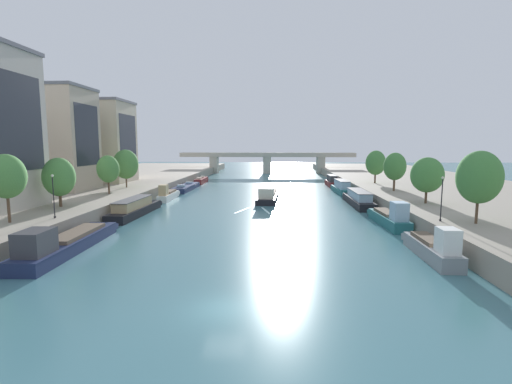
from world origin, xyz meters
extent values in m
plane|color=#42757F|center=(0.00, 0.00, 0.00)|extent=(400.00, 400.00, 0.00)
cube|color=gray|center=(-37.02, 55.00, 1.09)|extent=(36.00, 170.00, 2.18)
cube|color=gray|center=(37.02, 55.00, 1.09)|extent=(36.00, 170.00, 2.18)
cube|color=black|center=(1.78, 48.36, 0.45)|extent=(4.14, 17.71, 0.90)
cube|color=black|center=(2.21, 57.48, 0.54)|extent=(3.20, 1.35, 0.81)
cube|color=black|center=(1.78, 48.36, 0.93)|extent=(4.20, 17.71, 0.06)
cube|color=beige|center=(1.50, 42.39, 1.87)|extent=(2.64, 3.63, 1.81)
cube|color=black|center=(1.58, 44.16, 2.14)|extent=(1.98, 0.12, 0.51)
cube|color=brown|center=(1.87, 50.11, 1.14)|extent=(3.01, 9.25, 0.36)
cylinder|color=#232328|center=(2.03, 43.07, 1.51)|extent=(0.07, 0.07, 1.10)
cube|color=silver|center=(1.64, 35.19, 0.01)|extent=(1.73, 5.92, 0.03)
cube|color=silver|center=(-1.95, 35.36, 0.01)|extent=(2.27, 5.80, 0.03)
cube|color=#1E284C|center=(-16.57, 12.09, 0.57)|extent=(3.39, 15.59, 1.13)
cube|color=#1E284C|center=(-16.82, 20.19, 0.68)|extent=(2.82, 1.32, 0.93)
cube|color=#1E284C|center=(-16.57, 12.09, 1.16)|extent=(3.45, 15.59, 0.06)
cube|color=#38383D|center=(-16.42, 6.82, 2.20)|extent=(2.29, 3.17, 2.01)
cube|color=black|center=(-16.46, 8.38, 2.50)|extent=(1.76, 0.08, 0.56)
cube|color=brown|center=(-16.62, 13.64, 1.37)|extent=(2.53, 8.13, 0.36)
cylinder|color=#232328|center=(-15.99, 7.45, 1.74)|extent=(0.07, 0.07, 1.10)
cube|color=black|center=(-17.10, 30.50, 0.56)|extent=(3.07, 14.37, 1.11)
cube|color=black|center=(-16.90, 38.00, 0.67)|extent=(2.59, 1.30, 0.92)
cube|color=black|center=(-17.10, 30.50, 1.14)|extent=(3.13, 14.37, 0.06)
cube|color=tan|center=(-17.12, 29.78, 1.80)|extent=(2.45, 9.21, 1.26)
cube|color=#4C4C51|center=(-17.12, 29.78, 2.47)|extent=(2.62, 9.49, 0.08)
cylinder|color=#232328|center=(-16.81, 26.20, 1.72)|extent=(0.07, 0.07, 1.10)
cube|color=silver|center=(-16.77, 46.38, 0.56)|extent=(1.97, 9.40, 1.12)
cube|color=silver|center=(-16.88, 51.41, 0.67)|extent=(1.71, 1.27, 0.93)
cube|color=silver|center=(-16.77, 46.38, 1.15)|extent=(2.01, 9.40, 0.06)
cube|color=tan|center=(-16.70, 43.20, 2.13)|extent=(1.37, 1.90, 1.89)
cube|color=black|center=(-16.72, 44.15, 2.41)|extent=(1.06, 0.05, 0.53)
cube|color=brown|center=(-16.79, 47.32, 1.36)|extent=(1.48, 4.90, 0.36)
cylinder|color=#232328|center=(-16.44, 43.58, 1.73)|extent=(0.07, 0.07, 1.10)
cube|color=#1E284C|center=(-17.05, 61.33, 0.52)|extent=(3.13, 14.68, 1.03)
cube|color=#1E284C|center=(-16.98, 69.00, 0.62)|extent=(2.85, 1.25, 0.88)
cube|color=#1E284C|center=(-17.05, 61.33, 1.06)|extent=(3.19, 14.68, 0.06)
cube|color=#9EBCD6|center=(-17.02, 64.55, 1.29)|extent=(1.50, 0.91, 0.40)
cube|color=#9EBCD6|center=(-17.09, 57.22, 1.33)|extent=(1.65, 1.12, 0.48)
cylinder|color=#232328|center=(-16.65, 56.93, 1.64)|extent=(0.07, 0.07, 1.10)
cube|color=maroon|center=(-16.55, 76.23, 0.63)|extent=(2.03, 10.03, 1.27)
cube|color=maroon|center=(-16.60, 81.58, 0.76)|extent=(1.85, 1.28, 1.00)
cube|color=maroon|center=(-16.55, 76.23, 1.30)|extent=(2.07, 10.03, 0.06)
cube|color=beige|center=(-16.57, 78.43, 1.53)|extent=(0.98, 0.91, 0.40)
cube|color=beige|center=(-16.52, 73.42, 1.57)|extent=(1.08, 1.11, 0.48)
cylinder|color=#232328|center=(-16.23, 73.23, 1.88)|extent=(0.07, 0.07, 1.10)
cube|color=gray|center=(17.12, 11.53, 0.64)|extent=(2.08, 9.19, 1.28)
cube|color=gray|center=(17.17, 16.47, 0.77)|extent=(1.90, 1.28, 1.01)
cube|color=gray|center=(17.12, 11.53, 1.31)|extent=(2.12, 9.19, 0.06)
cube|color=white|center=(17.09, 8.42, 2.37)|extent=(1.51, 1.85, 2.07)
cube|color=black|center=(17.10, 9.34, 2.68)|extent=(1.19, 0.04, 0.58)
cube|color=brown|center=(17.13, 12.45, 1.52)|extent=(1.60, 4.79, 0.36)
cylinder|color=#232328|center=(17.39, 8.78, 1.89)|extent=(0.07, 0.07, 1.10)
cube|color=#23666B|center=(17.39, 25.41, 0.62)|extent=(2.57, 10.35, 1.25)
cube|color=#23666B|center=(17.18, 30.89, 0.75)|extent=(2.10, 1.34, 0.99)
cube|color=#23666B|center=(17.39, 25.41, 1.28)|extent=(2.61, 10.35, 0.06)
cube|color=#9EBCD6|center=(17.53, 21.92, 2.40)|extent=(1.70, 2.12, 2.18)
cube|color=black|center=(17.49, 22.95, 2.72)|extent=(1.30, 0.08, 0.61)
cube|color=brown|center=(17.35, 26.43, 1.49)|extent=(1.89, 5.41, 0.36)
cylinder|color=#232328|center=(17.84, 22.34, 1.86)|extent=(0.07, 0.07, 1.10)
cube|color=black|center=(17.03, 41.41, 0.57)|extent=(2.69, 14.31, 1.15)
cube|color=black|center=(17.04, 48.91, 0.69)|extent=(2.53, 1.25, 0.94)
cube|color=black|center=(17.03, 41.41, 1.18)|extent=(2.75, 14.31, 0.06)
cube|color=#9EBCD6|center=(17.03, 40.70, 1.84)|extent=(2.20, 9.16, 1.26)
cube|color=#4C4C51|center=(17.03, 40.70, 2.51)|extent=(2.36, 9.43, 0.08)
cylinder|color=#232328|center=(17.42, 37.12, 1.76)|extent=(0.07, 0.07, 1.10)
cube|color=#23666B|center=(16.95, 57.54, 0.56)|extent=(2.70, 11.57, 1.12)
cube|color=#23666B|center=(16.77, 63.64, 0.67)|extent=(2.26, 1.31, 0.93)
cube|color=#23666B|center=(16.95, 57.54, 1.15)|extent=(2.74, 11.57, 0.06)
cube|color=#9EBCD6|center=(16.97, 56.96, 1.95)|extent=(2.15, 7.42, 1.53)
cube|color=#4C4C51|center=(16.97, 56.96, 2.76)|extent=(2.29, 7.64, 0.08)
cylinder|color=#232328|center=(17.41, 54.10, 1.73)|extent=(0.07, 0.07, 1.10)
cube|color=maroon|center=(16.82, 70.84, 0.58)|extent=(2.03, 9.31, 1.17)
cube|color=maroon|center=(16.77, 75.83, 0.70)|extent=(1.84, 1.27, 0.95)
cube|color=maroon|center=(16.82, 70.84, 1.20)|extent=(2.07, 9.31, 0.06)
cube|color=#38383D|center=(16.83, 70.37, 1.97)|extent=(1.64, 5.96, 1.48)
cube|color=#4C4C51|center=(16.83, 70.37, 2.75)|extent=(1.76, 6.14, 0.08)
cylinder|color=#232328|center=(17.14, 68.05, 1.78)|extent=(0.07, 0.07, 1.10)
cylinder|color=brown|center=(-24.07, 14.44, 3.94)|extent=(0.29, 0.29, 3.51)
ellipsoid|color=#4C8942|center=(-24.07, 14.44, 6.93)|extent=(3.76, 3.76, 4.50)
cylinder|color=brown|center=(-24.51, 24.46, 3.42)|extent=(0.37, 0.37, 2.48)
ellipsoid|color=#4C8942|center=(-24.51, 24.46, 6.02)|extent=(3.97, 3.97, 4.93)
cylinder|color=brown|center=(-23.88, 37.27, 3.60)|extent=(0.30, 0.30, 2.84)
ellipsoid|color=#4C8942|center=(-23.88, 37.27, 6.22)|extent=(3.49, 3.49, 4.38)
cylinder|color=brown|center=(-24.76, 46.67, 3.60)|extent=(0.26, 0.26, 2.83)
ellipsoid|color=#4C8942|center=(-24.76, 46.67, 6.50)|extent=(4.59, 4.59, 5.43)
cylinder|color=brown|center=(23.40, 16.43, 3.81)|extent=(0.27, 0.27, 3.25)
ellipsoid|color=#427F3D|center=(23.40, 16.43, 6.88)|extent=(4.28, 4.28, 5.28)
cylinder|color=brown|center=(23.57, 29.81, 3.46)|extent=(0.32, 0.32, 2.56)
ellipsoid|color=#427F3D|center=(23.57, 29.81, 6.06)|extent=(4.32, 4.32, 4.76)
cylinder|color=brown|center=(23.56, 43.79, 3.64)|extent=(0.38, 0.38, 2.92)
ellipsoid|color=#427F3D|center=(23.56, 43.79, 6.41)|extent=(3.77, 3.77, 4.74)
cylinder|color=brown|center=(23.76, 57.13, 3.60)|extent=(0.34, 0.34, 2.83)
ellipsoid|color=#427F3D|center=(23.76, 57.13, 6.41)|extent=(4.05, 4.05, 5.07)
cylinder|color=black|center=(-20.83, 17.00, 4.42)|extent=(0.11, 0.11, 4.47)
sphere|color=#EAE5C6|center=(-20.83, 17.00, 6.79)|extent=(0.28, 0.28, 0.28)
cylinder|color=black|center=(-20.83, 17.00, 2.28)|extent=(0.22, 0.22, 0.20)
cylinder|color=black|center=(20.33, 17.49, 4.38)|extent=(0.11, 0.11, 4.39)
sphere|color=#EAE5C6|center=(20.33, 17.49, 6.71)|extent=(0.28, 0.28, 0.28)
cylinder|color=black|center=(20.33, 17.49, 2.28)|extent=(0.22, 0.22, 0.20)
cube|color=#232833|center=(-27.31, 21.27, 12.74)|extent=(0.04, 9.55, 11.52)
cube|color=#B2A38E|center=(-34.65, 42.17, 10.88)|extent=(10.39, 10.09, 17.39)
cube|color=#565B66|center=(-34.65, 42.17, 19.83)|extent=(10.70, 10.39, 0.50)
cube|color=#232833|center=(-29.43, 42.17, 11.75)|extent=(0.04, 8.07, 10.44)
cube|color=beige|center=(-34.65, 57.19, 10.54)|extent=(12.78, 10.91, 16.72)
cube|color=slate|center=(-34.65, 57.19, 19.15)|extent=(13.16, 11.24, 0.50)
cube|color=#232833|center=(-28.24, 57.19, 11.38)|extent=(0.04, 8.73, 10.03)
cube|color=#ADA899|center=(0.00, 112.76, 6.12)|extent=(62.03, 4.40, 0.60)
cube|color=#ADA899|center=(0.00, 110.76, 6.87)|extent=(62.03, 0.30, 0.90)
cube|color=#ADA899|center=(0.00, 114.76, 6.87)|extent=(62.03, 0.30, 0.90)
cube|color=#ADA899|center=(-19.02, 112.76, 2.91)|extent=(2.80, 3.60, 5.82)
cube|color=#ADA899|center=(0.00, 112.76, 2.91)|extent=(2.80, 3.60, 5.82)
cube|color=#ADA899|center=(19.02, 112.76, 2.91)|extent=(2.80, 3.60, 5.82)
camera|label=1|loc=(3.13, -22.13, 10.09)|focal=26.48mm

